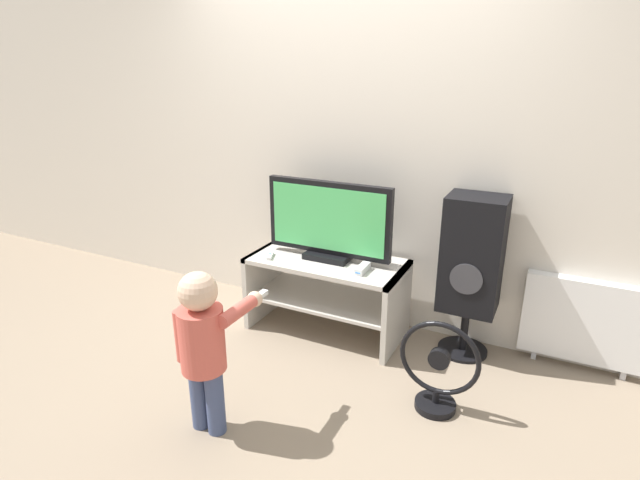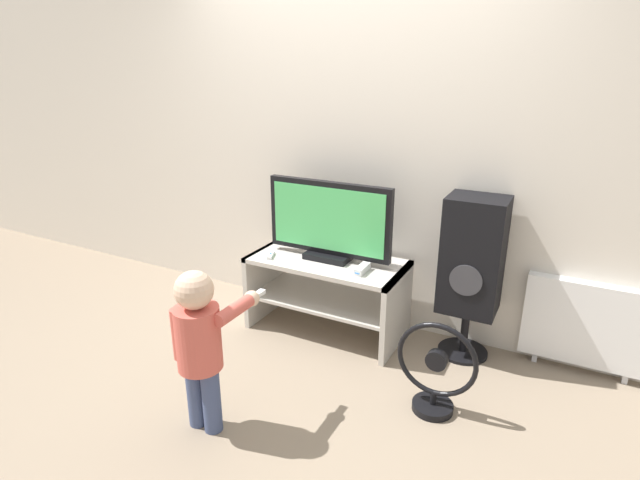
% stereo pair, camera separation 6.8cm
% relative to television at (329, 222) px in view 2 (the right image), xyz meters
% --- Properties ---
extents(ground_plane, '(16.00, 16.00, 0.00)m').
position_rel_television_xyz_m(ground_plane, '(0.00, -0.28, -0.80)').
color(ground_plane, gray).
extents(wall_back, '(10.00, 0.06, 2.60)m').
position_rel_television_xyz_m(wall_back, '(0.00, 0.32, 0.50)').
color(wall_back, silver).
rests_on(wall_back, ground_plane).
extents(tv_stand, '(1.06, 0.52, 0.54)m').
position_rel_television_xyz_m(tv_stand, '(0.00, -0.02, -0.45)').
color(tv_stand, beige).
rests_on(tv_stand, ground_plane).
extents(television, '(0.88, 0.20, 0.54)m').
position_rel_television_xyz_m(television, '(0.00, 0.00, 0.00)').
color(television, black).
rests_on(television, tv_stand).
extents(game_console, '(0.05, 0.16, 0.04)m').
position_rel_television_xyz_m(game_console, '(0.30, -0.11, -0.24)').
color(game_console, white).
rests_on(game_console, tv_stand).
extents(remote_primary, '(0.08, 0.13, 0.03)m').
position_rel_television_xyz_m(remote_primary, '(-0.37, -0.16, -0.25)').
color(remote_primary, white).
rests_on(remote_primary, tv_stand).
extents(child, '(0.34, 0.49, 0.88)m').
position_rel_television_xyz_m(child, '(-0.09, -1.21, -0.28)').
color(child, '#3F4C72').
rests_on(child, ground_plane).
extents(speaker_tower, '(0.35, 0.32, 1.06)m').
position_rel_television_xyz_m(speaker_tower, '(0.93, 0.12, -0.13)').
color(speaker_tower, black).
rests_on(speaker_tower, ground_plane).
extents(floor_fan, '(0.44, 0.22, 0.53)m').
position_rel_television_xyz_m(floor_fan, '(0.92, -0.54, -0.56)').
color(floor_fan, black).
rests_on(floor_fan, ground_plane).
extents(radiator, '(0.71, 0.08, 0.59)m').
position_rel_television_xyz_m(radiator, '(1.61, 0.25, -0.48)').
color(radiator, white).
rests_on(radiator, ground_plane).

